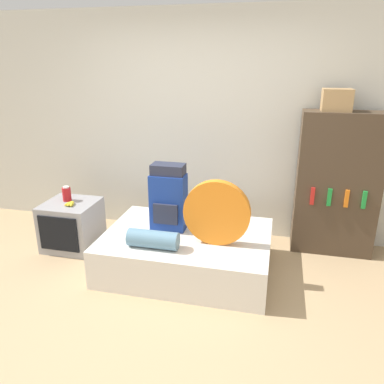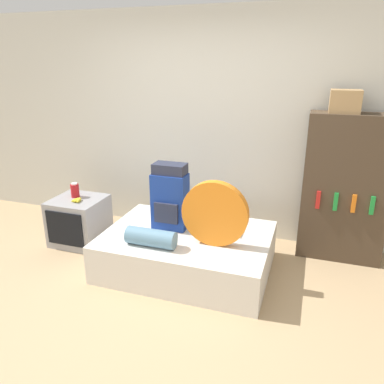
{
  "view_description": "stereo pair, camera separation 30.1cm",
  "coord_description": "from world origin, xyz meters",
  "views": [
    {
      "loc": [
        0.9,
        -2.49,
        2.04
      ],
      "look_at": [
        0.12,
        0.81,
        0.84
      ],
      "focal_mm": 35.0,
      "sensor_mm": 36.0,
      "label": 1
    },
    {
      "loc": [
        1.19,
        -2.41,
        2.04
      ],
      "look_at": [
        0.12,
        0.81,
        0.84
      ],
      "focal_mm": 35.0,
      "sensor_mm": 36.0,
      "label": 2
    }
  ],
  "objects": [
    {
      "name": "ground_plane",
      "position": [
        0.0,
        0.0,
        0.0
      ],
      "size": [
        16.0,
        16.0,
        0.0
      ],
      "primitive_type": "plane",
      "color": "tan"
    },
    {
      "name": "wall_back",
      "position": [
        0.0,
        1.81,
        1.3
      ],
      "size": [
        8.0,
        0.05,
        2.6
      ],
      "color": "silver",
      "rests_on": "ground_plane"
    },
    {
      "name": "bed",
      "position": [
        0.07,
        0.81,
        0.2
      ],
      "size": [
        1.65,
        1.19,
        0.39
      ],
      "color": "silver",
      "rests_on": "ground_plane"
    },
    {
      "name": "backpack",
      "position": [
        -0.15,
        0.9,
        0.72
      ],
      "size": [
        0.35,
        0.23,
        0.68
      ],
      "color": "navy",
      "rests_on": "bed"
    },
    {
      "name": "tent_bag",
      "position": [
        0.39,
        0.67,
        0.7
      ],
      "size": [
        0.63,
        0.09,
        0.63
      ],
      "color": "orange",
      "rests_on": "bed"
    },
    {
      "name": "sleeping_roll",
      "position": [
        -0.17,
        0.46,
        0.48
      ],
      "size": [
        0.48,
        0.17,
        0.17
      ],
      "color": "#5B849E",
      "rests_on": "bed"
    },
    {
      "name": "television",
      "position": [
        -1.32,
        0.98,
        0.27
      ],
      "size": [
        0.57,
        0.56,
        0.54
      ],
      "color": "#939399",
      "rests_on": "ground_plane"
    },
    {
      "name": "canister",
      "position": [
        -1.38,
        1.04,
        0.62
      ],
      "size": [
        0.09,
        0.09,
        0.17
      ],
      "color": "#B2191E",
      "rests_on": "television"
    },
    {
      "name": "banana_bunch",
      "position": [
        -1.27,
        0.92,
        0.56
      ],
      "size": [
        0.11,
        0.14,
        0.04
      ],
      "color": "yellow",
      "rests_on": "television"
    },
    {
      "name": "bookshelf",
      "position": [
        1.54,
        1.58,
        0.78
      ],
      "size": [
        0.85,
        0.35,
        1.55
      ],
      "color": "#473828",
      "rests_on": "ground_plane"
    },
    {
      "name": "cardboard_box",
      "position": [
        1.43,
        1.58,
        1.66
      ],
      "size": [
        0.29,
        0.23,
        0.22
      ],
      "color": "#A88456",
      "rests_on": "bookshelf"
    }
  ]
}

